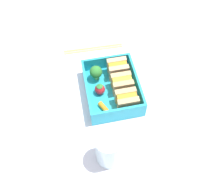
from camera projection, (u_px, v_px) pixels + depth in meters
The scene contains 11 objects.
ground_plane at pixel (112, 95), 68.43cm from camera, with size 120.00×120.00×2.00cm, color silver.
bento_tray at pixel (112, 92), 67.13cm from camera, with size 17.39×13.70×1.20cm, color #26A6BE.
bento_rim at pixel (112, 86), 64.98cm from camera, with size 17.39×13.70×4.05cm.
sandwich_left at pixel (118, 69), 68.08cm from camera, with size 4.38×5.35×4.46cm.
sandwich_center_left at pixel (122, 84), 65.13cm from camera, with size 4.38×5.35×4.46cm.
sandwich_center at pixel (127, 100), 62.19cm from camera, with size 4.38×5.35×4.46cm.
broccoli_floret at pixel (96, 72), 66.72cm from camera, with size 3.39×3.39×4.56cm.
strawberry_far_left at pixel (100, 88), 65.14cm from camera, with size 2.76×2.76×3.36cm.
carrot_stick_far_left at pixel (105, 109), 62.61cm from camera, with size 1.26×1.26×4.24cm, color orange.
chopstick_pair at pixel (93, 48), 76.79cm from camera, with size 2.09×18.21×0.70cm.
drinking_glass at pixel (109, 149), 53.34cm from camera, with size 5.84×5.84×9.81cm, color silver.
Camera 1 is at (37.05, -7.70, 56.05)cm, focal length 40.00 mm.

